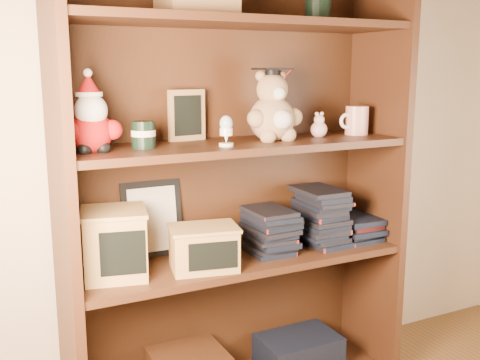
% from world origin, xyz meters
% --- Properties ---
extents(bookcase, '(1.20, 0.35, 1.60)m').
position_xyz_m(bookcase, '(0.03, 1.36, 0.78)').
color(bookcase, '#3F2212').
rests_on(bookcase, ground).
extents(shelf_lower, '(1.14, 0.33, 0.02)m').
position_xyz_m(shelf_lower, '(0.03, 1.30, 0.54)').
color(shelf_lower, '#3F2212').
rests_on(shelf_lower, ground).
extents(shelf_upper, '(1.14, 0.33, 0.02)m').
position_xyz_m(shelf_upper, '(0.03, 1.30, 0.94)').
color(shelf_upper, '#3F2212').
rests_on(shelf_upper, ground).
extents(santa_plush, '(0.18, 0.13, 0.25)m').
position_xyz_m(santa_plush, '(-0.46, 1.30, 1.04)').
color(santa_plush, '#A50F0F').
rests_on(santa_plush, shelf_upper).
extents(teachers_tin, '(0.08, 0.08, 0.08)m').
position_xyz_m(teachers_tin, '(-0.30, 1.30, 0.99)').
color(teachers_tin, black).
rests_on(teachers_tin, shelf_upper).
extents(chalkboard_plaque, '(0.14, 0.08, 0.17)m').
position_xyz_m(chalkboard_plaque, '(-0.12, 1.42, 1.03)').
color(chalkboard_plaque, '#9E7547').
rests_on(chalkboard_plaque, shelf_upper).
extents(egg_cup, '(0.05, 0.05, 0.10)m').
position_xyz_m(egg_cup, '(-0.06, 1.23, 1.00)').
color(egg_cup, white).
rests_on(egg_cup, shelf_upper).
extents(grad_teddy_bear, '(0.21, 0.18, 0.25)m').
position_xyz_m(grad_teddy_bear, '(0.15, 1.30, 1.05)').
color(grad_teddy_bear, '#A88258').
rests_on(grad_teddy_bear, shelf_upper).
extents(pink_figurine, '(0.06, 0.06, 0.09)m').
position_xyz_m(pink_figurine, '(0.35, 1.30, 0.99)').
color(pink_figurine, '#CFA0A1').
rests_on(pink_figurine, shelf_upper).
extents(teacher_mug, '(0.12, 0.08, 0.11)m').
position_xyz_m(teacher_mug, '(0.51, 1.31, 1.00)').
color(teacher_mug, silver).
rests_on(teacher_mug, shelf_upper).
extents(certificate_frame, '(0.21, 0.05, 0.26)m').
position_xyz_m(certificate_frame, '(-0.24, 1.44, 0.68)').
color(certificate_frame, black).
rests_on(certificate_frame, shelf_lower).
extents(treats_box, '(0.23, 0.23, 0.21)m').
position_xyz_m(treats_box, '(-0.41, 1.30, 0.66)').
color(treats_box, tan).
rests_on(treats_box, shelf_lower).
extents(pencils_box, '(0.25, 0.20, 0.14)m').
position_xyz_m(pencils_box, '(-0.13, 1.24, 0.62)').
color(pencils_box, tan).
rests_on(pencils_box, shelf_lower).
extents(book_stack_left, '(0.14, 0.20, 0.16)m').
position_xyz_m(book_stack_left, '(0.14, 1.30, 0.63)').
color(book_stack_left, black).
rests_on(book_stack_left, shelf_lower).
extents(book_stack_mid, '(0.14, 0.20, 0.19)m').
position_xyz_m(book_stack_mid, '(0.36, 1.30, 0.65)').
color(book_stack_mid, black).
rests_on(book_stack_mid, shelf_lower).
extents(book_stack_right, '(0.14, 0.20, 0.08)m').
position_xyz_m(book_stack_right, '(0.52, 1.30, 0.59)').
color(book_stack_right, black).
rests_on(book_stack_right, shelf_lower).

